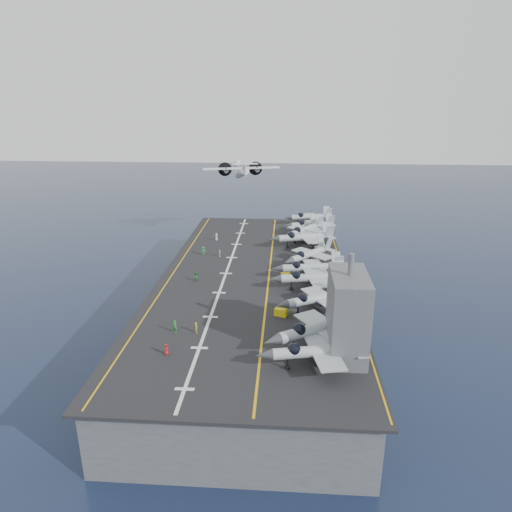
# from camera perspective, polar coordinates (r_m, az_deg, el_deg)

# --- Properties ---
(ground) EXTENTS (500.00, 500.00, 0.00)m
(ground) POSITION_cam_1_polar(r_m,az_deg,el_deg) (98.69, -0.16, -7.92)
(ground) COLOR #142135
(ground) RESTS_ON ground
(hull) EXTENTS (36.00, 90.00, 10.00)m
(hull) POSITION_cam_1_polar(r_m,az_deg,el_deg) (96.52, -0.16, -5.27)
(hull) COLOR #56595E
(hull) RESTS_ON ground
(flight_deck) EXTENTS (38.00, 92.00, 0.40)m
(flight_deck) POSITION_cam_1_polar(r_m,az_deg,el_deg) (94.50, -0.16, -2.40)
(flight_deck) COLOR black
(flight_deck) RESTS_ON hull
(foul_line) EXTENTS (0.35, 90.00, 0.02)m
(foul_line) POSITION_cam_1_polar(r_m,az_deg,el_deg) (94.27, 1.66, -2.32)
(foul_line) COLOR gold
(foul_line) RESTS_ON flight_deck
(landing_centerline) EXTENTS (0.50, 90.00, 0.02)m
(landing_centerline) POSITION_cam_1_polar(r_m,az_deg,el_deg) (95.00, -3.78, -2.18)
(landing_centerline) COLOR silver
(landing_centerline) RESTS_ON flight_deck
(deck_edge_port) EXTENTS (0.25, 90.00, 0.02)m
(deck_edge_port) POSITION_cam_1_polar(r_m,az_deg,el_deg) (97.02, -10.24, -1.99)
(deck_edge_port) COLOR gold
(deck_edge_port) RESTS_ON flight_deck
(deck_edge_stbd) EXTENTS (0.25, 90.00, 0.02)m
(deck_edge_stbd) POSITION_cam_1_polar(r_m,az_deg,el_deg) (95.02, 11.05, -2.50)
(deck_edge_stbd) COLOR gold
(deck_edge_stbd) RESTS_ON flight_deck
(island_superstructure) EXTENTS (5.00, 10.00, 15.00)m
(island_superstructure) POSITION_cam_1_polar(r_m,az_deg,el_deg) (64.29, 11.44, -6.07)
(island_superstructure) COLOR #56595E
(island_superstructure) RESTS_ON flight_deck
(fighter_jet_0) EXTENTS (16.54, 12.72, 5.15)m
(fighter_jet_0) POSITION_cam_1_polar(r_m,az_deg,el_deg) (62.79, 7.76, -11.58)
(fighter_jet_0) COLOR #949BA2
(fighter_jet_0) RESTS_ON flight_deck
(fighter_jet_1) EXTENTS (19.85, 18.17, 5.74)m
(fighter_jet_1) POSITION_cam_1_polar(r_m,az_deg,el_deg) (68.07, 7.99, -8.72)
(fighter_jet_1) COLOR gray
(fighter_jet_1) RESTS_ON flight_deck
(fighter_jet_2) EXTENTS (17.39, 15.38, 5.05)m
(fighter_jet_2) POSITION_cam_1_polar(r_m,az_deg,el_deg) (78.38, 7.90, -5.11)
(fighter_jet_2) COLOR #949CA4
(fighter_jet_2) RESTS_ON flight_deck
(fighter_jet_3) EXTENTS (16.25, 12.28, 5.12)m
(fighter_jet_3) POSITION_cam_1_polar(r_m,az_deg,el_deg) (86.81, 7.15, -2.59)
(fighter_jet_3) COLOR gray
(fighter_jet_3) RESTS_ON flight_deck
(fighter_jet_4) EXTENTS (15.89, 12.06, 4.99)m
(fighter_jet_4) POSITION_cam_1_polar(r_m,az_deg,el_deg) (92.20, 7.01, -1.31)
(fighter_jet_4) COLOR gray
(fighter_jet_4) RESTS_ON flight_deck
(fighter_jet_5) EXTENTS (16.70, 17.07, 4.98)m
(fighter_jet_5) POSITION_cam_1_polar(r_m,az_deg,el_deg) (99.99, 6.77, 0.34)
(fighter_jet_5) COLOR #9BA4AD
(fighter_jet_5) RESTS_ON flight_deck
(fighter_jet_6) EXTENTS (18.34, 14.67, 5.56)m
(fighter_jet_6) POSITION_cam_1_polar(r_m,az_deg,el_deg) (111.23, 6.19, 2.46)
(fighter_jet_6) COLOR gray
(fighter_jet_6) RESTS_ON flight_deck
(fighter_jet_7) EXTENTS (17.32, 18.46, 5.34)m
(fighter_jet_7) POSITION_cam_1_polar(r_m,az_deg,el_deg) (117.82, 6.13, 3.35)
(fighter_jet_7) COLOR #9DA6AE
(fighter_jet_7) RESTS_ON flight_deck
(fighter_jet_8) EXTENTS (15.61, 12.26, 4.79)m
(fighter_jet_8) POSITION_cam_1_polar(r_m,az_deg,el_deg) (124.22, 7.05, 4.01)
(fighter_jet_8) COLOR gray
(fighter_jet_8) RESTS_ON flight_deck
(tow_cart_a) EXTENTS (2.39, 1.96, 1.23)m
(tow_cart_a) POSITION_cam_1_polar(r_m,az_deg,el_deg) (76.92, 3.15, -7.01)
(tow_cart_a) COLOR #D2BD0D
(tow_cart_a) RESTS_ON flight_deck
(tow_cart_b) EXTENTS (1.95, 1.41, 1.08)m
(tow_cart_b) POSITION_cam_1_polar(r_m,az_deg,el_deg) (92.67, 3.72, -2.39)
(tow_cart_b) COLOR yellow
(tow_cart_b) RESTS_ON flight_deck
(tow_cart_c) EXTENTS (2.09, 1.77, 1.07)m
(tow_cart_c) POSITION_cam_1_polar(r_m,az_deg,el_deg) (116.55, 3.19, 2.16)
(tow_cart_c) COLOR yellow
(tow_cart_c) RESTS_ON flight_deck
(crew_0) EXTENTS (1.00, 1.19, 1.68)m
(crew_0) POSITION_cam_1_polar(r_m,az_deg,el_deg) (67.04, -11.14, -11.36)
(crew_0) COLOR #B21919
(crew_0) RESTS_ON flight_deck
(crew_1) EXTENTS (1.41, 1.20, 1.98)m
(crew_1) POSITION_cam_1_polar(r_m,az_deg,el_deg) (72.50, -10.11, -8.69)
(crew_1) COLOR #268C33
(crew_1) RESTS_ON flight_deck
(crew_2) EXTENTS (1.08, 1.29, 1.83)m
(crew_2) POSITION_cam_1_polar(r_m,az_deg,el_deg) (91.39, -7.56, -2.59)
(crew_2) COLOR #1C8028
(crew_2) RESTS_ON flight_deck
(crew_3) EXTENTS (1.32, 1.08, 1.90)m
(crew_3) POSITION_cam_1_polar(r_m,az_deg,el_deg) (106.52, -6.58, 0.65)
(crew_3) COLOR green
(crew_3) RESTS_ON flight_deck
(crew_4) EXTENTS (0.71, 1.06, 1.77)m
(crew_4) POSITION_cam_1_polar(r_m,az_deg,el_deg) (104.90, -4.56, 0.39)
(crew_4) COLOR silver
(crew_4) RESTS_ON flight_deck
(crew_5) EXTENTS (1.14, 1.36, 1.93)m
(crew_5) POSITION_cam_1_polar(r_m,az_deg,el_deg) (117.03, -4.96, 2.41)
(crew_5) COLOR silver
(crew_5) RESTS_ON flight_deck
(crew_6) EXTENTS (1.03, 1.23, 1.76)m
(crew_6) POSITION_cam_1_polar(r_m,az_deg,el_deg) (71.97, -7.48, -8.86)
(crew_6) COLOR yellow
(crew_6) RESTS_ON flight_deck
(transport_plane) EXTENTS (27.79, 22.18, 5.78)m
(transport_plane) POSITION_cam_1_polar(r_m,az_deg,el_deg) (147.49, -1.82, 10.36)
(transport_plane) COLOR white
(fighter_jet_9) EXTENTS (15.61, 12.26, 4.79)m
(fighter_jet_9) POSITION_cam_1_polar(r_m,az_deg,el_deg) (132.43, 6.87, 4.96)
(fighter_jet_9) COLOR gray
(fighter_jet_9) RESTS_ON flight_deck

